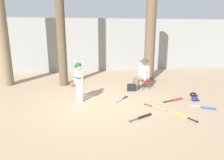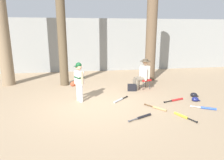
# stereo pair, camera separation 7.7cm
# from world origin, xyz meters

# --- Properties ---
(ground_plane) EXTENTS (60.00, 60.00, 0.00)m
(ground_plane) POSITION_xyz_m (0.00, 0.00, 0.00)
(ground_plane) COLOR #9E8466
(concrete_back_wall) EXTENTS (18.00, 0.36, 2.96)m
(concrete_back_wall) POSITION_xyz_m (0.00, 5.69, 1.48)
(concrete_back_wall) COLOR gray
(concrete_back_wall) RESTS_ON ground
(tree_near_player) EXTENTS (0.57, 0.57, 6.06)m
(tree_near_player) POSITION_xyz_m (-1.22, 2.62, 2.73)
(tree_near_player) COLOR brown
(tree_near_player) RESTS_ON ground
(tree_behind_spectator) EXTENTS (0.71, 0.71, 4.64)m
(tree_behind_spectator) POSITION_xyz_m (2.71, 2.93, 1.97)
(tree_behind_spectator) COLOR brown
(tree_behind_spectator) RESTS_ON ground
(young_ballplayer) EXTENTS (0.49, 0.53, 1.31)m
(young_ballplayer) POSITION_xyz_m (-0.59, 0.43, 0.74)
(young_ballplayer) COLOR white
(young_ballplayer) RESTS_ON ground
(folding_stool) EXTENTS (0.48, 0.48, 0.41)m
(folding_stool) POSITION_xyz_m (2.00, 1.50, 0.36)
(folding_stool) COLOR red
(folding_stool) RESTS_ON ground
(seated_spectator) EXTENTS (0.68, 0.54, 1.20)m
(seated_spectator) POSITION_xyz_m (1.91, 1.48, 0.64)
(seated_spectator) COLOR #6B6051
(seated_spectator) RESTS_ON ground
(handbag_beside_stool) EXTENTS (0.37, 0.24, 0.26)m
(handbag_beside_stool) POSITION_xyz_m (1.43, 1.30, 0.13)
(handbag_beside_stool) COLOR black
(handbag_beside_stool) RESTS_ON ground
(tree_far_left) EXTENTS (0.80, 0.80, 6.20)m
(tree_far_left) POSITION_xyz_m (-3.62, 3.05, 2.70)
(tree_far_left) COLOR #7F6B51
(tree_far_left) RESTS_ON ground
(bat_wood_tan) EXTENTS (0.51, 0.64, 0.07)m
(bat_wood_tan) POSITION_xyz_m (1.72, -0.66, 0.03)
(bat_wood_tan) COLOR tan
(bat_wood_tan) RESTS_ON ground
(bat_red_barrel) EXTENTS (0.79, 0.31, 0.07)m
(bat_red_barrel) POSITION_xyz_m (2.59, -0.06, 0.03)
(bat_red_barrel) COLOR red
(bat_red_barrel) RESTS_ON ground
(bat_blue_youth) EXTENTS (0.65, 0.43, 0.07)m
(bat_blue_youth) POSITION_xyz_m (3.15, -0.89, 0.03)
(bat_blue_youth) COLOR #2347AD
(bat_blue_youth) RESTS_ON ground
(bat_aluminum_silver) EXTENTS (0.59, 0.56, 0.07)m
(bat_aluminum_silver) POSITION_xyz_m (0.72, 0.23, 0.03)
(bat_aluminum_silver) COLOR #B7BCC6
(bat_aluminum_silver) RESTS_ON ground
(bat_yellow_trainer) EXTENTS (0.34, 0.68, 0.07)m
(bat_yellow_trainer) POSITION_xyz_m (2.16, -1.32, 0.03)
(bat_yellow_trainer) COLOR yellow
(bat_yellow_trainer) RESTS_ON ground
(bat_black_composite) EXTENTS (0.73, 0.40, 0.07)m
(bat_black_composite) POSITION_xyz_m (1.07, -1.18, 0.03)
(bat_black_composite) COLOR black
(bat_black_composite) RESTS_ON ground
(batting_helmet_navy) EXTENTS (0.27, 0.21, 0.16)m
(batting_helmet_navy) POSITION_xyz_m (3.21, -0.20, 0.07)
(batting_helmet_navy) COLOR navy
(batting_helmet_navy) RESTS_ON ground
(batting_helmet_black) EXTENTS (0.28, 0.22, 0.16)m
(batting_helmet_black) POSITION_xyz_m (3.42, 0.23, 0.07)
(batting_helmet_black) COLOR black
(batting_helmet_black) RESTS_ON ground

